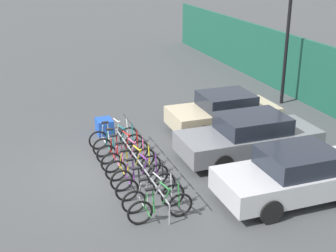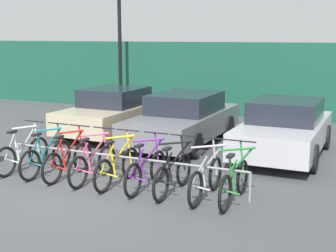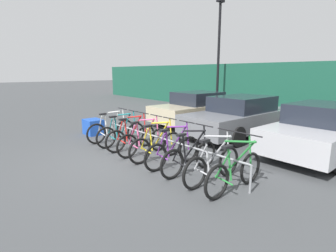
% 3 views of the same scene
% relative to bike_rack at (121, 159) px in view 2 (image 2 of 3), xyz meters
% --- Properties ---
extents(ground_plane, '(120.00, 120.00, 0.00)m').
position_rel_bike_rack_xyz_m(ground_plane, '(-0.60, -0.68, -0.50)').
color(ground_plane, '#424447').
extents(hoarding_wall, '(36.00, 0.16, 2.71)m').
position_rel_bike_rack_xyz_m(hoarding_wall, '(-0.60, 8.82, 0.85)').
color(hoarding_wall, '#19513D').
rests_on(hoarding_wall, ground).
extents(bike_rack, '(5.37, 0.04, 0.57)m').
position_rel_bike_rack_xyz_m(bike_rack, '(0.00, 0.00, 0.00)').
color(bike_rack, gray).
rests_on(bike_rack, ground).
extents(bicycle_white, '(0.68, 1.71, 1.05)m').
position_rel_bike_rack_xyz_m(bicycle_white, '(-2.41, -0.15, -0.13)').
color(bicycle_white, black).
rests_on(bicycle_white, ground).
extents(bicycle_teal, '(0.68, 1.71, 1.05)m').
position_rel_bike_rack_xyz_m(bicycle_teal, '(-1.76, -0.15, -0.13)').
color(bicycle_teal, black).
rests_on(bicycle_teal, ground).
extents(bicycle_red, '(0.68, 1.71, 1.05)m').
position_rel_bike_rack_xyz_m(bicycle_red, '(-1.19, -0.15, -0.13)').
color(bicycle_red, black).
rests_on(bicycle_red, ground).
extents(bicycle_pink, '(0.68, 1.71, 1.05)m').
position_rel_bike_rack_xyz_m(bicycle_pink, '(-0.57, -0.15, -0.13)').
color(bicycle_pink, black).
rests_on(bicycle_pink, ground).
extents(bicycle_yellow, '(0.68, 1.71, 1.05)m').
position_rel_bike_rack_xyz_m(bicycle_yellow, '(0.00, -0.15, -0.13)').
color(bicycle_yellow, black).
rests_on(bicycle_yellow, ground).
extents(bicycle_purple, '(0.68, 1.71, 1.05)m').
position_rel_bike_rack_xyz_m(bicycle_purple, '(0.65, -0.15, -0.13)').
color(bicycle_purple, black).
rests_on(bicycle_purple, ground).
extents(bicycle_black, '(0.68, 1.71, 1.05)m').
position_rel_bike_rack_xyz_m(bicycle_black, '(1.22, -0.15, -0.13)').
color(bicycle_black, black).
rests_on(bicycle_black, ground).
extents(bicycle_silver, '(0.68, 1.71, 1.05)m').
position_rel_bike_rack_xyz_m(bicycle_silver, '(1.88, -0.15, -0.13)').
color(bicycle_silver, black).
rests_on(bicycle_silver, ground).
extents(bicycle_green, '(0.68, 1.71, 1.05)m').
position_rel_bike_rack_xyz_m(bicycle_green, '(2.41, -0.15, -0.13)').
color(bicycle_green, black).
rests_on(bicycle_green, ground).
extents(car_beige, '(1.91, 4.00, 1.40)m').
position_rel_bike_rack_xyz_m(car_beige, '(-2.62, 4.06, 0.19)').
color(car_beige, '#C1B28E').
rests_on(car_beige, ground).
extents(car_grey, '(1.91, 4.54, 1.40)m').
position_rel_bike_rack_xyz_m(car_grey, '(-0.19, 3.77, 0.19)').
color(car_grey, slate).
rests_on(car_grey, ground).
extents(car_silver, '(1.91, 4.16, 1.40)m').
position_rel_bike_rack_xyz_m(car_silver, '(2.57, 3.59, 0.19)').
color(car_silver, '#B7B7BC').
rests_on(car_silver, ground).
extents(lamp_post, '(0.24, 0.44, 6.12)m').
position_rel_bike_rack_xyz_m(lamp_post, '(-4.57, 7.83, 2.91)').
color(lamp_post, black).
rests_on(lamp_post, ground).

